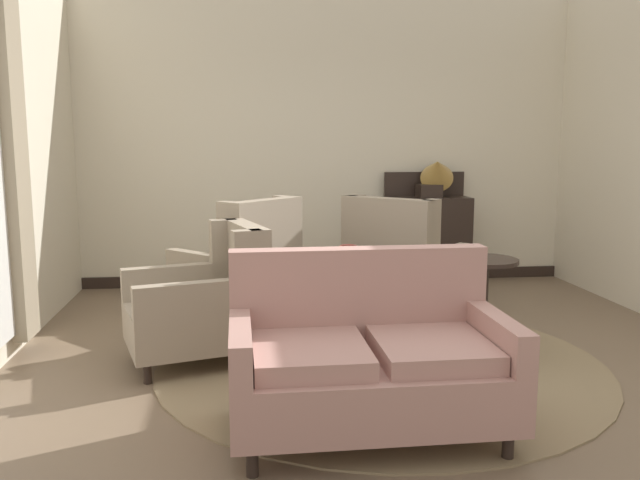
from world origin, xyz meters
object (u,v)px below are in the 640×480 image
settee (368,360)px  side_table (483,297)px  armchair_back_corner (206,304)px  porcelain_vase (348,273)px  gramophone (436,173)px  armchair_foreground_right (401,266)px  coffee_table (349,305)px  sideboard (427,235)px  armchair_near_sideboard (243,273)px

settee → side_table: settee is taller
armchair_back_corner → side_table: armchair_back_corner is taller
porcelain_vase → gramophone: 2.46m
armchair_foreground_right → gramophone: (0.63, 1.06, 0.78)m
coffee_table → armchair_back_corner: size_ratio=0.77×
settee → armchair_back_corner: (-0.91, 1.28, 0.01)m
coffee_table → side_table: bearing=-10.8°
armchair_back_corner → gramophone: size_ratio=2.00×
sideboard → side_table: bearing=-96.4°
gramophone → settee: bearing=-112.4°
side_table → sideboard: (0.26, 2.33, 0.11)m
porcelain_vase → side_table: porcelain_vase is taller
armchair_near_sideboard → coffee_table: bearing=87.3°
coffee_table → sideboard: size_ratio=0.68×
side_table → gramophone: (0.31, 2.24, 0.79)m
settee → armchair_near_sideboard: (-0.65, 2.21, 0.04)m
porcelain_vase → side_table: 1.00m
armchair_back_corner → armchair_near_sideboard: size_ratio=0.92×
porcelain_vase → sideboard: bearing=59.7°
porcelain_vase → gramophone: size_ratio=0.67×
armchair_near_sideboard → sideboard: 2.39m
coffee_table → porcelain_vase: (0.00, 0.05, 0.24)m
porcelain_vase → gramophone: (1.28, 2.01, 0.63)m
armchair_foreground_right → side_table: armchair_foreground_right is taller
armchair_back_corner → side_table: bearing=71.2°
settee → armchair_foreground_right: (0.78, 2.35, 0.03)m
armchair_foreground_right → side_table: bearing=148.1°
porcelain_vase → armchair_near_sideboard: 1.13m
coffee_table → armchair_foreground_right: size_ratio=0.68×
settee → side_table: (1.09, 1.17, 0.03)m
armchair_near_sideboard → settee: bearing=61.5°
side_table → sideboard: sideboard is taller
side_table → armchair_back_corner: bearing=176.9°
armchair_near_sideboard → gramophone: gramophone is taller
armchair_near_sideboard → side_table: size_ratio=1.63×
coffee_table → armchair_near_sideboard: (-0.77, 0.86, 0.09)m
armchair_foreground_right → settee: bearing=114.8°
armchair_back_corner → gramophone: (2.32, 2.13, 0.80)m
sideboard → gramophone: size_ratio=2.26×
armchair_foreground_right → armchair_back_corner: bearing=75.4°
coffee_table → gramophone: (1.28, 2.06, 0.86)m
armchair_near_sideboard → sideboard: (2.00, 1.29, 0.10)m
armchair_back_corner → armchair_near_sideboard: bearing=148.3°
porcelain_vase → settee: bearing=-95.3°
porcelain_vase → sideboard: size_ratio=0.30×
side_table → gramophone: size_ratio=1.33×
settee → side_table: 1.60m
porcelain_vase → armchair_near_sideboard: size_ratio=0.31×
porcelain_vase → armchair_back_corner: bearing=-173.2°
settee → sideboard: size_ratio=1.20×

